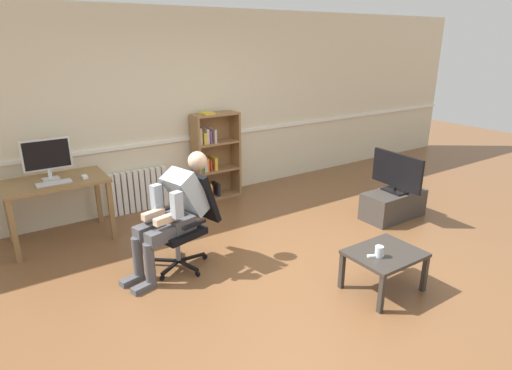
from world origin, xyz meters
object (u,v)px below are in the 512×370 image
object	(u,v)px
drinking_glass	(379,251)
spare_remote	(375,256)
keyboard	(54,183)
tv_screen	(397,172)
radiator	(139,190)
coffee_table	(385,257)
bookshelf	(213,158)
person_seated	(174,211)
office_chair	(187,216)
computer_mouse	(85,177)
tv_stand	(393,204)
computer_desk	(57,189)
imac_monitor	(47,156)

from	to	relation	value
drinking_glass	spare_remote	distance (m)	0.05
keyboard	tv_screen	world-z (taller)	tv_screen
radiator	coffee_table	world-z (taller)	radiator
bookshelf	drinking_glass	xyz separation A→B (m)	(-0.00, -3.17, -0.16)
person_seated	spare_remote	size ratio (longest dim) A/B	7.95
coffee_table	office_chair	bearing A→B (deg)	130.42
computer_mouse	spare_remote	distance (m)	3.33
spare_remote	person_seated	bearing A→B (deg)	68.61
bookshelf	tv_stand	xyz separation A→B (m)	(1.62, -2.04, -0.43)
tv_stand	office_chair	bearing A→B (deg)	171.29
tv_screen	spare_remote	distance (m)	2.00
computer_desk	drinking_glass	bearing A→B (deg)	-52.55
computer_desk	person_seated	world-z (taller)	person_seated
person_seated	tv_screen	bearing A→B (deg)	67.73
office_chair	drinking_glass	distance (m)	1.95
imac_monitor	person_seated	bearing A→B (deg)	-58.03
office_chair	coffee_table	xyz separation A→B (m)	(1.30, -1.53, -0.18)
computer_desk	coffee_table	size ratio (longest dim) A/B	1.65
bookshelf	computer_mouse	bearing A→B (deg)	-167.68
person_seated	spare_remote	world-z (taller)	person_seated
imac_monitor	spare_remote	bearing A→B (deg)	-53.08
keyboard	drinking_glass	bearing A→B (deg)	-50.74
keyboard	spare_remote	distance (m)	3.52
computer_desk	drinking_glass	size ratio (longest dim) A/B	10.52
keyboard	tv_stand	distance (m)	4.22
tv_screen	keyboard	bearing A→B (deg)	71.14
computer_desk	office_chair	distance (m)	1.67
computer_mouse	drinking_glass	xyz separation A→B (m)	(1.90, -2.75, -0.32)
spare_remote	computer_desk	bearing A→B (deg)	64.73
bookshelf	drinking_glass	bearing A→B (deg)	-90.02
computer_desk	computer_mouse	distance (m)	0.35
computer_mouse	person_seated	xyz separation A→B (m)	(0.56, -1.24, -0.13)
computer_desk	imac_monitor	world-z (taller)	imac_monitor
keyboard	office_chair	distance (m)	1.60
person_seated	office_chair	bearing A→B (deg)	90.00
bookshelf	drinking_glass	size ratio (longest dim) A/B	12.37
radiator	spare_remote	world-z (taller)	radiator
imac_monitor	computer_mouse	bearing A→B (deg)	-30.63
tv_screen	coffee_table	world-z (taller)	tv_screen
tv_stand	coffee_table	bearing A→B (deg)	-143.81
person_seated	keyboard	bearing A→B (deg)	-158.43
office_chair	computer_desk	bearing A→B (deg)	-157.12
keyboard	drinking_glass	distance (m)	3.54
computer_mouse	tv_stand	bearing A→B (deg)	-24.82
radiator	tv_screen	xyz separation A→B (m)	(2.74, -2.14, 0.34)
bookshelf	tv_screen	distance (m)	2.61
computer_desk	drinking_glass	world-z (taller)	computer_desk
computer_desk	person_seated	xyz separation A→B (m)	(0.86, -1.36, 0.00)
office_chair	tv_screen	bearing A→B (deg)	66.51
radiator	imac_monitor	bearing A→B (deg)	-164.36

